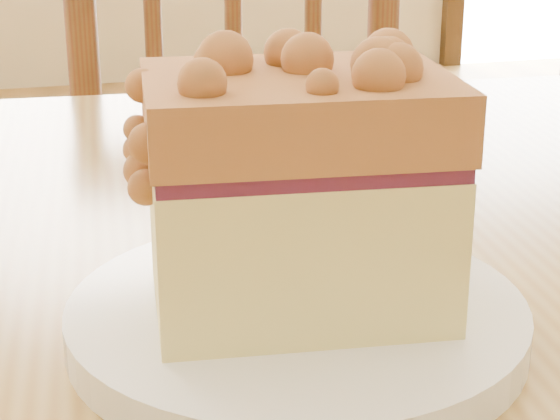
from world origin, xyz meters
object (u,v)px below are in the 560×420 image
object	(u,v)px
cafe_chair_main	(237,244)
cake_slice	(294,183)
cafe_table_main	(329,371)
plate	(297,320)

from	to	relation	value
cafe_chair_main	cake_slice	bearing A→B (deg)	91.95
cafe_table_main	cafe_chair_main	world-z (taller)	cafe_chair_main
cafe_chair_main	plate	bearing A→B (deg)	92.08
cake_slice	cafe_table_main	bearing A→B (deg)	70.68
plate	cake_slice	distance (m)	0.07
cafe_table_main	cake_slice	world-z (taller)	cake_slice
cafe_table_main	cake_slice	bearing A→B (deg)	-110.80
plate	cake_slice	bearing A→B (deg)	-176.81
cafe_table_main	cake_slice	distance (m)	0.24
cafe_chair_main	plate	size ratio (longest dim) A/B	4.21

